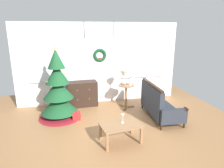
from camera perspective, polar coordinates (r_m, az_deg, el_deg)
The scene contains 11 objects.
ground_plane at distance 4.95m, azimuth 0.91°, elevation -12.95°, with size 6.76×6.76×0.00m, color #996B42.
back_wall_with_door at distance 6.48m, azimuth -3.53°, elevation 5.92°, with size 5.20×0.19×2.55m.
christmas_tree at distance 5.53m, azimuth -14.98°, elevation -2.41°, with size 1.14×1.14×1.95m.
dresser_cabinet at distance 6.34m, azimuth -8.36°, elevation -2.75°, with size 0.92×0.48×0.78m.
settee_sofa at distance 5.60m, azimuth 12.87°, elevation -5.63°, with size 0.78×1.56×0.96m.
side_table at distance 6.09m, azimuth 4.01°, elevation -2.16°, with size 0.50×0.48×0.73m.
table_lamp at distance 5.98m, azimuth 3.44°, elevation 2.45°, with size 0.28×0.28×0.44m.
flower_vase at distance 5.98m, azimuth 5.16°, elevation 0.75°, with size 0.11×0.10×0.35m.
coffee_table at distance 4.34m, azimuth 2.47°, elevation -12.13°, with size 0.90×0.63×0.41m.
wine_glass at distance 4.32m, azimuth 3.04°, elevation -9.23°, with size 0.08×0.08×0.20m.
gift_box at distance 5.52m, azimuth -10.07°, elevation -8.88°, with size 0.21×0.19×0.21m, color red.
Camera 1 is at (-1.07, -4.22, 2.36)m, focal length 32.23 mm.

